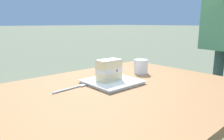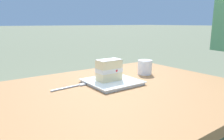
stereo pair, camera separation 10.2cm
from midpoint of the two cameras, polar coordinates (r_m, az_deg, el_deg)
The scene contains 5 objects.
patio_table at distance 0.88m, azimuth -4.94°, elevation -12.78°, with size 1.55×0.90×0.70m.
dessert_plate at distance 1.04m, azimuth 2.83°, elevation -3.22°, with size 0.24×0.24×0.02m.
cake_slice at distance 1.02m, azimuth 2.06°, elevation -0.02°, with size 0.12×0.08×0.10m.
dessert_fork at distance 0.98m, azimuth -7.88°, elevation -4.51°, with size 0.17×0.03×0.01m.
coffee_cup at distance 1.24m, azimuth 11.16°, elevation 0.78°, with size 0.08×0.08×0.08m.
Camera 2 is at (-0.36, -0.72, 0.99)m, focal length 34.07 mm.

